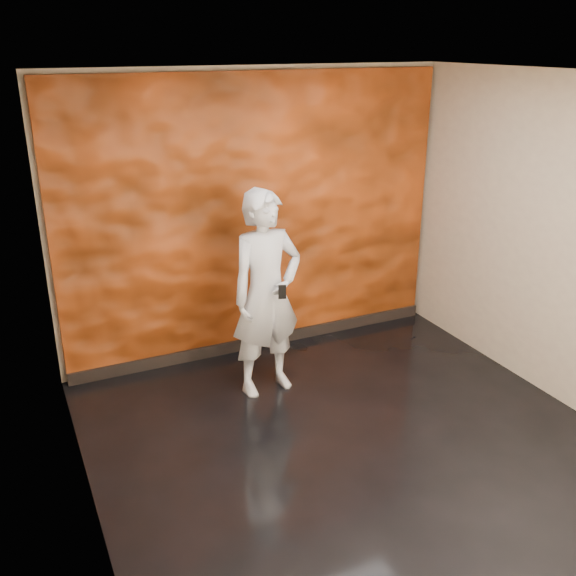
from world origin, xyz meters
name	(u,v)px	position (x,y,z in m)	size (l,w,h in m)	color
room	(361,280)	(0.00, 0.00, 1.40)	(4.02, 4.02, 2.81)	black
feature_wall	(257,218)	(0.00, 1.96, 1.38)	(3.90, 0.06, 2.75)	#C64914
baseboard	(261,341)	(0.00, 1.92, 0.06)	(3.90, 0.04, 0.12)	black
man	(267,294)	(-0.27, 1.11, 0.93)	(0.68, 0.45, 1.87)	#9296A0
phone	(282,292)	(-0.25, 0.83, 1.05)	(0.07, 0.01, 0.12)	black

